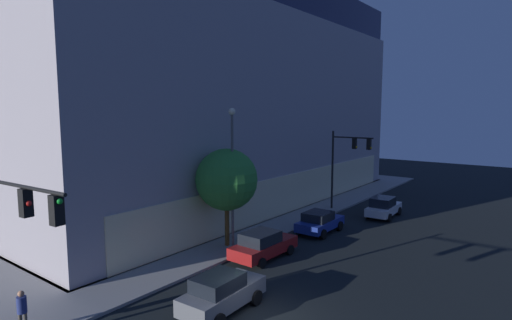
{
  "coord_description": "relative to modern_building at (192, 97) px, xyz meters",
  "views": [
    {
      "loc": [
        -13.16,
        -9.66,
        8.75
      ],
      "look_at": [
        4.94,
        4.11,
        5.99
      ],
      "focal_mm": 28.99,
      "sensor_mm": 36.0,
      "label": 1
    }
  ],
  "objects": [
    {
      "name": "ground_plane",
      "position": [
        -16.41,
        -21.0,
        -10.04
      ],
      "size": [
        120.0,
        120.0,
        0.0
      ],
      "primitive_type": "plane",
      "color": "black"
    },
    {
      "name": "modern_building",
      "position": [
        0.0,
        0.0,
        0.0
      ],
      "size": [
        40.35,
        24.73,
        20.24
      ],
      "color": "#4C4C51",
      "rests_on": "ground"
    },
    {
      "name": "traffic_light_near_corner",
      "position": [
        -23.92,
        -16.4,
        -5.18
      ],
      "size": [
        0.53,
        4.96,
        6.54
      ],
      "color": "black",
      "rests_on": "sidewalk_corner"
    },
    {
      "name": "traffic_light_far_corner",
      "position": [
        2.94,
        -15.63,
        -5.17
      ],
      "size": [
        0.35,
        3.67,
        6.81
      ],
      "color": "black",
      "rests_on": "sidewalk_corner"
    },
    {
      "name": "street_lamp_sidewalk",
      "position": [
        -10.47,
        -14.3,
        -4.47
      ],
      "size": [
        0.44,
        0.44,
        8.73
      ],
      "color": "#555555",
      "rests_on": "sidewalk_corner"
    },
    {
      "name": "sidewalk_tree",
      "position": [
        -10.34,
        -13.71,
        -5.64
      ],
      "size": [
        3.92,
        3.92,
        6.22
      ],
      "color": "brown",
      "rests_on": "sidewalk_corner"
    },
    {
      "name": "pedestrian_waiting",
      "position": [
        -23.02,
        -14.33,
        -8.87
      ],
      "size": [
        0.36,
        0.36,
        1.71
      ],
      "color": "#4C473D",
      "rests_on": "sidewalk_corner"
    },
    {
      "name": "car_grey",
      "position": [
        -16.87,
        -19.12,
        -9.16
      ],
      "size": [
        4.28,
        2.08,
        1.72
      ],
      "color": "slate",
      "rests_on": "ground"
    },
    {
      "name": "car_red",
      "position": [
        -10.51,
        -16.66,
        -9.22
      ],
      "size": [
        4.58,
        2.17,
        1.64
      ],
      "color": "maroon",
      "rests_on": "ground"
    },
    {
      "name": "car_blue",
      "position": [
        -3.94,
        -16.86,
        -9.23
      ],
      "size": [
        4.19,
        2.14,
        1.57
      ],
      "color": "navy",
      "rests_on": "ground"
    },
    {
      "name": "car_white",
      "position": [
        3.13,
        -18.93,
        -9.19
      ],
      "size": [
        4.35,
        2.12,
        1.68
      ],
      "color": "silver",
      "rests_on": "ground"
    }
  ]
}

